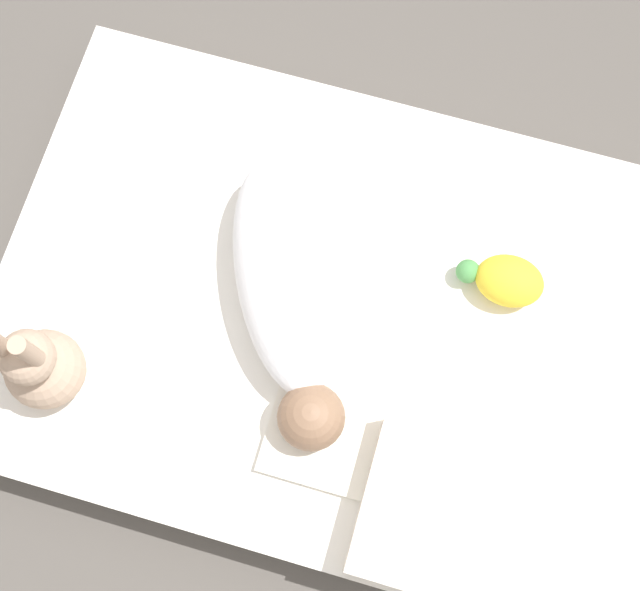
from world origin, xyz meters
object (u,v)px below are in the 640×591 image
turtle_plush (506,280)px  bunny_plush (40,366)px  pillow (451,519)px  swaddled_baby (289,292)px

turtle_plush → bunny_plush: bearing=27.8°
pillow → bunny_plush: bunny_plush is taller
pillow → bunny_plush: size_ratio=1.03×
swaddled_baby → pillow: swaddled_baby is taller
pillow → bunny_plush: 0.81m
bunny_plush → pillow: bearing=176.2°
pillow → turtle_plush: size_ratio=1.90×
swaddled_baby → pillow: (-0.40, 0.32, -0.03)m
swaddled_baby → bunny_plush: 0.48m
swaddled_baby → turtle_plush: (-0.40, -0.15, -0.04)m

